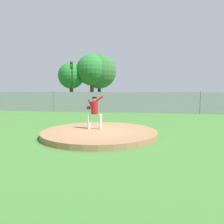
{
  "coord_description": "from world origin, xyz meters",
  "views": [
    {
      "loc": [
        2.1,
        -9.51,
        2.09
      ],
      "look_at": [
        0.4,
        1.13,
        0.98
      ],
      "focal_mm": 34.66,
      "sensor_mm": 36.0,
      "label": 1
    }
  ],
  "objects_px": {
    "parked_car_white": "(57,100)",
    "traffic_light_near": "(72,76)",
    "parked_car_burgundy": "(167,101)",
    "traffic_cone_orange": "(184,105)",
    "pitcher_youth": "(94,109)",
    "parked_car_charcoal": "(33,100)",
    "baseball": "(88,127)",
    "parked_car_slate": "(140,102)",
    "parked_car_red": "(105,101)",
    "parked_car_silver": "(214,102)"
  },
  "relations": [
    {
      "from": "parked_car_red",
      "to": "parked_car_white",
      "type": "bearing_deg",
      "value": 178.75
    },
    {
      "from": "pitcher_youth",
      "to": "parked_car_silver",
      "type": "height_order",
      "value": "pitcher_youth"
    },
    {
      "from": "parked_car_white",
      "to": "traffic_light_near",
      "type": "bearing_deg",
      "value": 86.1
    },
    {
      "from": "parked_car_burgundy",
      "to": "traffic_light_near",
      "type": "relative_size",
      "value": 0.77
    },
    {
      "from": "pitcher_youth",
      "to": "parked_car_red",
      "type": "relative_size",
      "value": 0.33
    },
    {
      "from": "pitcher_youth",
      "to": "parked_car_burgundy",
      "type": "height_order",
      "value": "pitcher_youth"
    },
    {
      "from": "baseball",
      "to": "parked_car_slate",
      "type": "height_order",
      "value": "parked_car_slate"
    },
    {
      "from": "baseball",
      "to": "parked_car_charcoal",
      "type": "height_order",
      "value": "parked_car_charcoal"
    },
    {
      "from": "baseball",
      "to": "traffic_light_near",
      "type": "relative_size",
      "value": 0.01
    },
    {
      "from": "pitcher_youth",
      "to": "parked_car_red",
      "type": "height_order",
      "value": "pitcher_youth"
    },
    {
      "from": "pitcher_youth",
      "to": "parked_car_white",
      "type": "xyz_separation_m",
      "value": [
        -7.77,
        13.83,
        -0.32
      ]
    },
    {
      "from": "parked_car_charcoal",
      "to": "pitcher_youth",
      "type": "bearing_deg",
      "value": -52.32
    },
    {
      "from": "parked_car_slate",
      "to": "parked_car_burgundy",
      "type": "relative_size",
      "value": 0.98
    },
    {
      "from": "parked_car_slate",
      "to": "traffic_cone_orange",
      "type": "distance_m",
      "value": 5.56
    },
    {
      "from": "parked_car_burgundy",
      "to": "parked_car_charcoal",
      "type": "relative_size",
      "value": 1.07
    },
    {
      "from": "parked_car_white",
      "to": "parked_car_silver",
      "type": "distance_m",
      "value": 17.12
    },
    {
      "from": "parked_car_charcoal",
      "to": "traffic_light_near",
      "type": "height_order",
      "value": "traffic_light_near"
    },
    {
      "from": "pitcher_youth",
      "to": "traffic_cone_orange",
      "type": "height_order",
      "value": "pitcher_youth"
    },
    {
      "from": "pitcher_youth",
      "to": "traffic_cone_orange",
      "type": "distance_m",
      "value": 17.98
    },
    {
      "from": "parked_car_red",
      "to": "traffic_light_near",
      "type": "bearing_deg",
      "value": 140.45
    },
    {
      "from": "baseball",
      "to": "parked_car_burgundy",
      "type": "height_order",
      "value": "parked_car_burgundy"
    },
    {
      "from": "parked_car_burgundy",
      "to": "traffic_cone_orange",
      "type": "bearing_deg",
      "value": 48.06
    },
    {
      "from": "pitcher_youth",
      "to": "baseball",
      "type": "distance_m",
      "value": 1.09
    },
    {
      "from": "parked_car_burgundy",
      "to": "parked_car_silver",
      "type": "bearing_deg",
      "value": -3.06
    },
    {
      "from": "parked_car_red",
      "to": "traffic_light_near",
      "type": "height_order",
      "value": "traffic_light_near"
    },
    {
      "from": "traffic_cone_orange",
      "to": "parked_car_white",
      "type": "bearing_deg",
      "value": -169.06
    },
    {
      "from": "pitcher_youth",
      "to": "parked_car_charcoal",
      "type": "xyz_separation_m",
      "value": [
        -11.07,
        14.33,
        -0.36
      ]
    },
    {
      "from": "traffic_cone_orange",
      "to": "parked_car_silver",
      "type": "bearing_deg",
      "value": -45.23
    },
    {
      "from": "parked_car_white",
      "to": "parked_car_red",
      "type": "relative_size",
      "value": 0.96
    },
    {
      "from": "parked_car_silver",
      "to": "parked_car_burgundy",
      "type": "relative_size",
      "value": 1.07
    },
    {
      "from": "parked_car_red",
      "to": "parked_car_silver",
      "type": "bearing_deg",
      "value": 1.6
    },
    {
      "from": "parked_car_white",
      "to": "parked_car_charcoal",
      "type": "xyz_separation_m",
      "value": [
        -3.31,
        0.51,
        -0.04
      ]
    },
    {
      "from": "pitcher_youth",
      "to": "parked_car_burgundy",
      "type": "xyz_separation_m",
      "value": [
        4.64,
        14.28,
        -0.33
      ]
    },
    {
      "from": "parked_car_burgundy",
      "to": "parked_car_red",
      "type": "bearing_deg",
      "value": -175.18
    },
    {
      "from": "parked_car_burgundy",
      "to": "traffic_cone_orange",
      "type": "distance_m",
      "value": 3.22
    },
    {
      "from": "parked_car_slate",
      "to": "parked_car_silver",
      "type": "distance_m",
      "value": 7.6
    },
    {
      "from": "parked_car_white",
      "to": "traffic_light_near",
      "type": "height_order",
      "value": "traffic_light_near"
    },
    {
      "from": "parked_car_burgundy",
      "to": "traffic_cone_orange",
      "type": "xyz_separation_m",
      "value": [
        2.12,
        2.36,
        -0.58
      ]
    },
    {
      "from": "pitcher_youth",
      "to": "traffic_cone_orange",
      "type": "bearing_deg",
      "value": 67.88
    },
    {
      "from": "pitcher_youth",
      "to": "baseball",
      "type": "relative_size",
      "value": 21.46
    },
    {
      "from": "traffic_light_near",
      "to": "parked_car_red",
      "type": "bearing_deg",
      "value": -39.55
    },
    {
      "from": "baseball",
      "to": "parked_car_charcoal",
      "type": "xyz_separation_m",
      "value": [
        -10.64,
        13.89,
        0.54
      ]
    },
    {
      "from": "parked_car_slate",
      "to": "parked_car_charcoal",
      "type": "relative_size",
      "value": 1.04
    },
    {
      "from": "pitcher_youth",
      "to": "parked_car_burgundy",
      "type": "relative_size",
      "value": 0.36
    },
    {
      "from": "baseball",
      "to": "parked_car_white",
      "type": "relative_size",
      "value": 0.02
    },
    {
      "from": "traffic_light_near",
      "to": "parked_car_silver",
      "type": "bearing_deg",
      "value": -13.62
    },
    {
      "from": "baseball",
      "to": "parked_car_silver",
      "type": "relative_size",
      "value": 0.02
    },
    {
      "from": "parked_car_charcoal",
      "to": "parked_car_red",
      "type": "bearing_deg",
      "value": -4.05
    },
    {
      "from": "traffic_cone_orange",
      "to": "traffic_light_near",
      "type": "bearing_deg",
      "value": 174.12
    },
    {
      "from": "baseball",
      "to": "traffic_cone_orange",
      "type": "bearing_deg",
      "value": 66.04
    }
  ]
}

